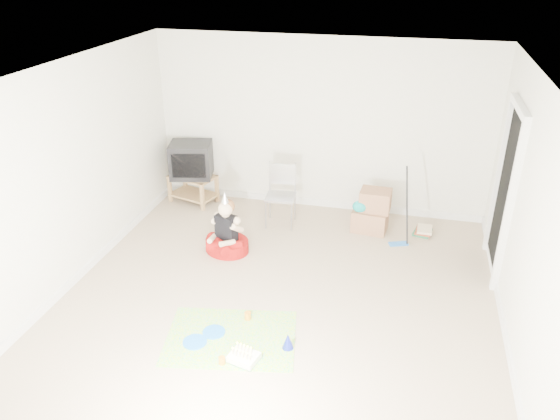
% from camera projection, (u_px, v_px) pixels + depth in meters
% --- Properties ---
extents(ground, '(5.00, 5.00, 0.00)m').
position_uv_depth(ground, '(280.00, 293.00, 6.46)').
color(ground, tan).
rests_on(ground, ground).
extents(doorway_recess, '(0.02, 0.90, 2.05)m').
position_uv_depth(doorway_recess, '(505.00, 195.00, 6.53)').
color(doorway_recess, black).
rests_on(doorway_recess, ground).
extents(tv_stand, '(0.80, 0.62, 0.44)m').
position_uv_depth(tv_stand, '(193.00, 186.00, 8.66)').
color(tv_stand, '#A37A49').
rests_on(tv_stand, ground).
extents(crt_tv, '(0.73, 0.65, 0.54)m').
position_uv_depth(crt_tv, '(191.00, 160.00, 8.46)').
color(crt_tv, black).
rests_on(crt_tv, tv_stand).
extents(folding_chair, '(0.44, 0.43, 0.92)m').
position_uv_depth(folding_chair, '(281.00, 197.00, 7.85)').
color(folding_chair, '#9B9BA0').
rests_on(folding_chair, ground).
extents(cardboard_boxes, '(0.54, 0.42, 0.62)m').
position_uv_depth(cardboard_boxes, '(372.00, 211.00, 7.76)').
color(cardboard_boxes, '#9A6A4A').
rests_on(cardboard_boxes, ground).
extents(floor_mop, '(0.28, 0.34, 1.05)m').
position_uv_depth(floor_mop, '(400.00, 228.00, 7.39)').
color(floor_mop, blue).
rests_on(floor_mop, ground).
extents(book_pile, '(0.29, 0.34, 0.10)m').
position_uv_depth(book_pile, '(424.00, 230.00, 7.78)').
color(book_pile, '#226743').
rests_on(book_pile, ground).
extents(seated_woman, '(0.75, 0.75, 0.87)m').
position_uv_depth(seated_woman, '(227.00, 238.00, 7.28)').
color(seated_woman, maroon).
rests_on(seated_woman, ground).
extents(party_mat, '(1.50, 1.20, 0.01)m').
position_uv_depth(party_mat, '(231.00, 337.00, 5.73)').
color(party_mat, '#F33378').
rests_on(party_mat, ground).
extents(birthday_cake, '(0.33, 0.28, 0.14)m').
position_uv_depth(birthday_cake, '(244.00, 358.00, 5.40)').
color(birthday_cake, white).
rests_on(birthday_cake, party_mat).
extents(blue_plate_near, '(0.25, 0.25, 0.01)m').
position_uv_depth(blue_plate_near, '(214.00, 332.00, 5.80)').
color(blue_plate_near, blue).
rests_on(blue_plate_near, party_mat).
extents(blue_plate_far, '(0.32, 0.32, 0.01)m').
position_uv_depth(blue_plate_far, '(195.00, 342.00, 5.66)').
color(blue_plate_far, blue).
rests_on(blue_plate_far, party_mat).
extents(orange_cup_near, '(0.09, 0.09, 0.08)m').
position_uv_depth(orange_cup_near, '(248.00, 316.00, 6.00)').
color(orange_cup_near, orange).
rests_on(orange_cup_near, party_mat).
extents(orange_cup_far, '(0.08, 0.08, 0.08)m').
position_uv_depth(orange_cup_far, '(222.00, 360.00, 5.36)').
color(orange_cup_far, orange).
rests_on(orange_cup_far, party_mat).
extents(blue_party_hat, '(0.14, 0.14, 0.17)m').
position_uv_depth(blue_party_hat, '(288.00, 341.00, 5.55)').
color(blue_party_hat, '#1926B4').
rests_on(blue_party_hat, party_mat).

